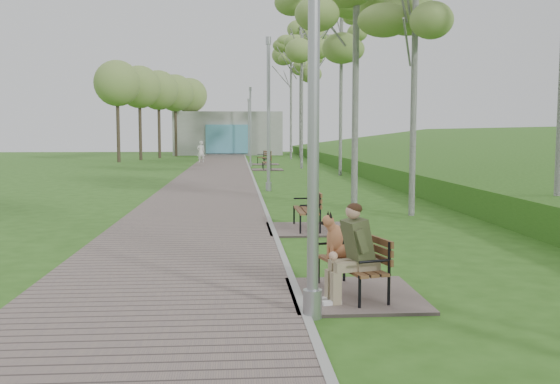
{
  "coord_description": "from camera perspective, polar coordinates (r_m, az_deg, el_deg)",
  "views": [
    {
      "loc": [
        -0.77,
        -8.53,
        2.07
      ],
      "look_at": [
        0.03,
        2.74,
        0.99
      ],
      "focal_mm": 40.0,
      "sensor_mm": 36.0,
      "label": 1
    }
  ],
  "objects": [
    {
      "name": "birch_distant_b",
      "position": [
        53.07,
        1.91,
        12.79
      ],
      "size": [
        2.96,
        2.96,
        11.28
      ],
      "color": "silver",
      "rests_on": "ground"
    },
    {
      "name": "bench_far",
      "position": [
        40.61,
        -1.45,
        2.81
      ],
      "size": [
        1.8,
        2.0,
        1.11
      ],
      "color": "#71605B",
      "rests_on": "ground"
    },
    {
      "name": "walkway",
      "position": [
        30.11,
        -5.89,
        1.51
      ],
      "size": [
        3.5,
        67.0,
        0.04
      ],
      "primitive_type": "cube",
      "color": "#71605B",
      "rests_on": "ground"
    },
    {
      "name": "birch_distant_a",
      "position": [
        48.96,
        1.02,
        12.29
      ],
      "size": [
        2.61,
        2.61,
        10.07
      ],
      "color": "silver",
      "rests_on": "ground"
    },
    {
      "name": "lamp_post_third",
      "position": [
        38.17,
        -2.72,
        5.71
      ],
      "size": [
        0.19,
        0.19,
        4.82
      ],
      "color": "#9D9FA5",
      "rests_on": "ground"
    },
    {
      "name": "bench_third",
      "position": [
        34.72,
        -1.22,
        2.35
      ],
      "size": [
        1.71,
        1.9,
        1.05
      ],
      "color": "#71605B",
      "rests_on": "ground"
    },
    {
      "name": "birch_far_b",
      "position": [
        36.4,
        2.01,
        12.12
      ],
      "size": [
        2.39,
        2.39,
        8.02
      ],
      "color": "silver",
      "rests_on": "ground"
    },
    {
      "name": "bench_second",
      "position": [
        13.28,
        2.45,
        -2.68
      ],
      "size": [
        1.72,
        1.91,
        1.06
      ],
      "color": "#71605B",
      "rests_on": "ground"
    },
    {
      "name": "bench_main",
      "position": [
        7.93,
        6.27,
        -6.8
      ],
      "size": [
        1.63,
        1.81,
        1.42
      ],
      "color": "#71605B",
      "rests_on": "ground"
    },
    {
      "name": "birch_mid_c",
      "position": [
        25.53,
        3.45,
        16.32
      ],
      "size": [
        2.89,
        2.89,
        8.77
      ],
      "color": "silver",
      "rests_on": "ground"
    },
    {
      "name": "pedestrian_near",
      "position": [
        43.28,
        -7.25,
        3.66
      ],
      "size": [
        0.64,
        0.52,
        1.51
      ],
      "primitive_type": "imported",
      "rotation": [
        0.0,
        0.0,
        3.48
      ],
      "color": "white",
      "rests_on": "ground"
    },
    {
      "name": "embankment",
      "position": [
        31.32,
        20.04,
        1.33
      ],
      "size": [
        14.0,
        70.0,
        1.6
      ],
      "primitive_type": "cube",
      "color": "#458029",
      "rests_on": "ground"
    },
    {
      "name": "building_north",
      "position": [
        59.5,
        -4.76,
        5.36
      ],
      "size": [
        10.0,
        5.2,
        4.0
      ],
      "color": "#9E9E99",
      "rests_on": "ground"
    },
    {
      "name": "lamp_post_near",
      "position": [
        6.85,
        3.09,
        9.97
      ],
      "size": [
        0.22,
        0.22,
        5.59
      ],
      "color": "#9D9FA5",
      "rests_on": "ground"
    },
    {
      "name": "lamp_post_second",
      "position": [
        22.1,
        -1.06,
        6.62
      ],
      "size": [
        0.21,
        0.21,
        5.4
      ],
      "color": "#9D9FA5",
      "rests_on": "ground"
    },
    {
      "name": "kerb",
      "position": [
        30.11,
        -2.56,
        1.55
      ],
      "size": [
        0.1,
        67.0,
        0.05
      ],
      "primitive_type": "cube",
      "color": "#999993",
      "rests_on": "ground"
    },
    {
      "name": "lamp_post_far",
      "position": [
        55.17,
        -2.88,
        5.73
      ],
      "size": [
        0.19,
        0.19,
        5.03
      ],
      "color": "#9D9FA5",
      "rests_on": "ground"
    },
    {
      "name": "ground",
      "position": [
        8.81,
        1.1,
        -8.15
      ],
      "size": [
        120.0,
        120.0,
        0.0
      ],
      "primitive_type": "plane",
      "color": "#2D5918",
      "rests_on": "ground"
    },
    {
      "name": "birch_far_a",
      "position": [
        30.83,
        5.65,
        15.38
      ],
      "size": [
        2.38,
        2.38,
        9.43
      ],
      "color": "silver",
      "rests_on": "ground"
    },
    {
      "name": "birch_far_c",
      "position": [
        43.58,
        3.14,
        12.91
      ],
      "size": [
        2.63,
        2.63,
        9.86
      ],
      "color": "silver",
      "rests_on": "ground"
    }
  ]
}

